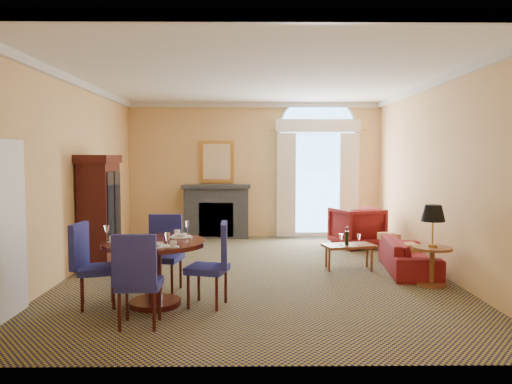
{
  "coord_description": "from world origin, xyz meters",
  "views": [
    {
      "loc": [
        -0.09,
        -8.18,
        1.91
      ],
      "look_at": [
        0.0,
        0.5,
        1.3
      ],
      "focal_mm": 35.0,
      "sensor_mm": 36.0,
      "label": 1
    }
  ],
  "objects_px": {
    "dining_table": "(155,259)",
    "coffee_table": "(349,246)",
    "side_table": "(433,235)",
    "armchair": "(357,227)",
    "sofa": "(409,255)",
    "armoire": "(99,213)"
  },
  "relations": [
    {
      "from": "dining_table",
      "to": "coffee_table",
      "type": "distance_m",
      "value": 3.55
    },
    {
      "from": "dining_table",
      "to": "side_table",
      "type": "height_order",
      "value": "side_table"
    },
    {
      "from": "armchair",
      "to": "coffee_table",
      "type": "bearing_deg",
      "value": 54.44
    },
    {
      "from": "sofa",
      "to": "coffee_table",
      "type": "xyz_separation_m",
      "value": [
        -0.98,
        0.15,
        0.13
      ]
    },
    {
      "from": "dining_table",
      "to": "armchair",
      "type": "xyz_separation_m",
      "value": [
        3.48,
        4.12,
        -0.18
      ]
    },
    {
      "from": "armchair",
      "to": "armoire",
      "type": "bearing_deg",
      "value": 0.44
    },
    {
      "from": "armchair",
      "to": "side_table",
      "type": "distance_m",
      "value": 3.22
    },
    {
      "from": "armchair",
      "to": "dining_table",
      "type": "bearing_deg",
      "value": 29.83
    },
    {
      "from": "armoire",
      "to": "sofa",
      "type": "distance_m",
      "value": 5.33
    },
    {
      "from": "side_table",
      "to": "dining_table",
      "type": "bearing_deg",
      "value": -166.34
    },
    {
      "from": "armoire",
      "to": "side_table",
      "type": "distance_m",
      "value": 5.49
    },
    {
      "from": "armoire",
      "to": "side_table",
      "type": "relative_size",
      "value": 1.65
    },
    {
      "from": "armchair",
      "to": "side_table",
      "type": "xyz_separation_m",
      "value": [
        0.45,
        -3.17,
        0.33
      ]
    },
    {
      "from": "dining_table",
      "to": "coffee_table",
      "type": "relative_size",
      "value": 1.44
    },
    {
      "from": "armoire",
      "to": "armchair",
      "type": "height_order",
      "value": "armoire"
    },
    {
      "from": "coffee_table",
      "to": "side_table",
      "type": "relative_size",
      "value": 0.78
    },
    {
      "from": "armoire",
      "to": "dining_table",
      "type": "height_order",
      "value": "armoire"
    },
    {
      "from": "sofa",
      "to": "dining_table",
      "type": "bearing_deg",
      "value": 122.47
    },
    {
      "from": "armchair",
      "to": "sofa",
      "type": "bearing_deg",
      "value": 80.08
    },
    {
      "from": "armoire",
      "to": "coffee_table",
      "type": "relative_size",
      "value": 2.11
    },
    {
      "from": "dining_table",
      "to": "sofa",
      "type": "bearing_deg",
      "value": 25.99
    },
    {
      "from": "armchair",
      "to": "side_table",
      "type": "relative_size",
      "value": 0.8
    }
  ]
}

